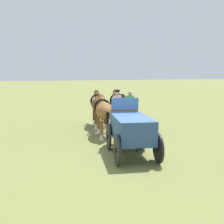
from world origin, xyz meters
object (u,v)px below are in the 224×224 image
object	(u,v)px
draft_horse_rear_near	(104,112)
draft_horse_lead_near	(99,105)
show_wagon	(130,128)
draft_horse_lead_off	(119,104)
draft_horse_rear_off	(127,111)

from	to	relation	value
draft_horse_rear_near	draft_horse_lead_near	world-z (taller)	draft_horse_lead_near
show_wagon	draft_horse_lead_off	xyz separation A→B (m)	(5.86, -1.88, 0.28)
draft_horse_rear_near	draft_horse_lead_near	distance (m)	2.59
draft_horse_rear_off	draft_horse_lead_off	world-z (taller)	draft_horse_lead_off
show_wagon	draft_horse_lead_off	world-z (taller)	show_wagon
draft_horse_rear_near	draft_horse_lead_off	xyz separation A→B (m)	(2.27, -1.80, 0.08)
draft_horse_rear_near	draft_horse_rear_off	xyz separation A→B (m)	(-0.25, -1.28, -0.03)
draft_horse_lead_near	show_wagon	bearing A→B (deg)	174.38
draft_horse_lead_near	draft_horse_lead_off	distance (m)	1.30
draft_horse_rear_off	draft_horse_lead_near	distance (m)	2.89
show_wagon	draft_horse_rear_off	distance (m)	3.60
draft_horse_rear_off	draft_horse_lead_near	size ratio (longest dim) A/B	1.01
draft_horse_rear_near	draft_horse_lead_near	bearing A→B (deg)	-11.68
draft_horse_lead_near	draft_horse_rear_off	bearing A→B (deg)	-164.90
draft_horse_lead_off	draft_horse_lead_near	bearing A→B (deg)	78.35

